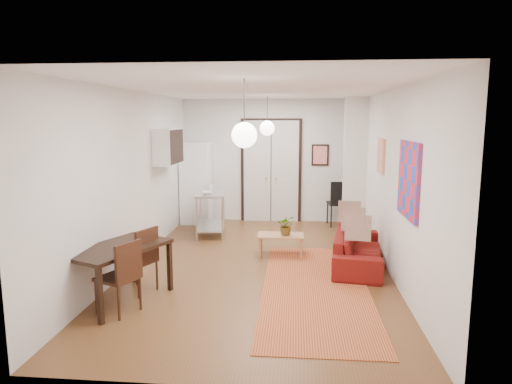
# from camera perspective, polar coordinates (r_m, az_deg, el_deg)

# --- Properties ---
(floor) EXTENTS (7.00, 7.00, 0.00)m
(floor) POSITION_cam_1_polar(r_m,az_deg,el_deg) (7.73, 0.34, -9.26)
(floor) COLOR brown
(floor) RESTS_ON ground
(ceiling) EXTENTS (4.20, 7.00, 0.02)m
(ceiling) POSITION_cam_1_polar(r_m,az_deg,el_deg) (7.35, 0.36, 12.74)
(ceiling) COLOR white
(ceiling) RESTS_ON wall_back
(wall_back) EXTENTS (4.20, 0.02, 2.90)m
(wall_back) POSITION_cam_1_polar(r_m,az_deg,el_deg) (10.87, 1.92, 3.91)
(wall_back) COLOR silver
(wall_back) RESTS_ON floor
(wall_front) EXTENTS (4.20, 0.02, 2.90)m
(wall_front) POSITION_cam_1_polar(r_m,az_deg,el_deg) (3.98, -3.94, -5.25)
(wall_front) COLOR silver
(wall_front) RESTS_ON floor
(wall_left) EXTENTS (0.02, 7.00, 2.90)m
(wall_left) POSITION_cam_1_polar(r_m,az_deg,el_deg) (7.86, -15.10, 1.60)
(wall_left) COLOR silver
(wall_left) RESTS_ON floor
(wall_right) EXTENTS (0.02, 7.00, 2.90)m
(wall_right) POSITION_cam_1_polar(r_m,az_deg,el_deg) (7.52, 16.51, 1.21)
(wall_right) COLOR silver
(wall_right) RESTS_ON floor
(double_doors) EXTENTS (1.44, 0.06, 2.50)m
(double_doors) POSITION_cam_1_polar(r_m,az_deg,el_deg) (10.85, 1.90, 2.58)
(double_doors) COLOR silver
(double_doors) RESTS_ON wall_back
(stub_partition) EXTENTS (0.50, 0.10, 2.90)m
(stub_partition) POSITION_cam_1_polar(r_m,az_deg,el_deg) (9.98, 12.28, 3.24)
(stub_partition) COLOR silver
(stub_partition) RESTS_ON floor
(wall_cabinet) EXTENTS (0.35, 1.00, 0.70)m
(wall_cabinet) POSITION_cam_1_polar(r_m,az_deg,el_deg) (9.18, -10.92, 5.61)
(wall_cabinet) COLOR white
(wall_cabinet) RESTS_ON wall_left
(painting_popart) EXTENTS (0.05, 1.00, 1.00)m
(painting_popart) POSITION_cam_1_polar(r_m,az_deg,el_deg) (6.28, 18.57, 1.45)
(painting_popart) COLOR red
(painting_popart) RESTS_ON wall_right
(painting_abstract) EXTENTS (0.05, 0.50, 0.60)m
(painting_abstract) POSITION_cam_1_polar(r_m,az_deg,el_deg) (8.26, 15.38, 4.38)
(painting_abstract) COLOR #F6EBCD
(painting_abstract) RESTS_ON wall_right
(poster_back) EXTENTS (0.40, 0.03, 0.50)m
(poster_back) POSITION_cam_1_polar(r_m,az_deg,el_deg) (10.82, 8.02, 4.60)
(poster_back) COLOR red
(poster_back) RESTS_ON wall_back
(print_left) EXTENTS (0.03, 0.44, 0.54)m
(print_left) POSITION_cam_1_polar(r_m,az_deg,el_deg) (9.70, -10.97, 6.08)
(print_left) COLOR #95643E
(print_left) RESTS_ON wall_left
(pendant_back) EXTENTS (0.30, 0.30, 0.80)m
(pendant_back) POSITION_cam_1_polar(r_m,az_deg,el_deg) (9.33, 1.41, 7.98)
(pendant_back) COLOR white
(pendant_back) RESTS_ON ceiling
(pendant_front) EXTENTS (0.30, 0.30, 0.80)m
(pendant_front) POSITION_cam_1_polar(r_m,az_deg,el_deg) (5.35, -1.47, 7.13)
(pendant_front) COLOR white
(pendant_front) RESTS_ON ceiling
(kilim_rug) EXTENTS (1.54, 4.06, 0.01)m
(kilim_rug) POSITION_cam_1_polar(r_m,az_deg,el_deg) (6.86, 7.43, -11.71)
(kilim_rug) COLOR #C06130
(kilim_rug) RESTS_ON floor
(sofa) EXTENTS (2.03, 1.02, 0.57)m
(sofa) POSITION_cam_1_polar(r_m,az_deg,el_deg) (7.88, 12.67, -6.97)
(sofa) COLOR maroon
(sofa) RESTS_ON floor
(coffee_table) EXTENTS (0.83, 0.46, 0.37)m
(coffee_table) POSITION_cam_1_polar(r_m,az_deg,el_deg) (8.30, 3.10, -5.67)
(coffee_table) COLOR tan
(coffee_table) RESTS_ON floor
(potted_plant) EXTENTS (0.28, 0.32, 0.36)m
(potted_plant) POSITION_cam_1_polar(r_m,az_deg,el_deg) (8.24, 3.81, -4.15)
(potted_plant) COLOR #32642D
(potted_plant) RESTS_ON coffee_table
(kitchen_counter) EXTENTS (0.76, 1.26, 0.91)m
(kitchen_counter) POSITION_cam_1_polar(r_m,az_deg,el_deg) (9.72, -5.70, -1.86)
(kitchen_counter) COLOR silver
(kitchen_counter) RESTS_ON floor
(bowl) EXTENTS (0.27, 0.27, 0.05)m
(bowl) POSITION_cam_1_polar(r_m,az_deg,el_deg) (9.37, -6.07, -0.11)
(bowl) COLOR silver
(bowl) RESTS_ON kitchen_counter
(soap_bottle) EXTENTS (0.11, 0.11, 0.19)m
(soap_bottle) POSITION_cam_1_polar(r_m,az_deg,el_deg) (9.91, -5.75, 0.79)
(soap_bottle) COLOR #538AB3
(soap_bottle) RESTS_ON kitchen_counter
(fridge) EXTENTS (0.68, 0.68, 1.90)m
(fridge) POSITION_cam_1_polar(r_m,az_deg,el_deg) (10.82, -7.47, 1.14)
(fridge) COLOR white
(fridge) RESTS_ON floor
(dining_table) EXTENTS (1.28, 1.57, 0.76)m
(dining_table) POSITION_cam_1_polar(r_m,az_deg,el_deg) (6.40, -16.89, -7.26)
(dining_table) COLOR black
(dining_table) RESTS_ON floor
(dining_chair_near) EXTENTS (0.59, 0.70, 0.94)m
(dining_chair_near) POSITION_cam_1_polar(r_m,az_deg,el_deg) (6.79, -14.43, -7.36)
(dining_chair_near) COLOR #371B11
(dining_chair_near) RESTS_ON floor
(dining_chair_far) EXTENTS (0.59, 0.70, 0.94)m
(dining_chair_far) POSITION_cam_1_polar(r_m,az_deg,el_deg) (6.17, -16.63, -9.15)
(dining_chair_far) COLOR #371B11
(dining_chair_far) RESTS_ON floor
(black_side_chair) EXTENTS (0.54, 0.54, 1.05)m
(black_side_chair) POSITION_cam_1_polar(r_m,az_deg,el_deg) (10.74, 10.26, -0.77)
(black_side_chair) COLOR black
(black_side_chair) RESTS_ON floor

